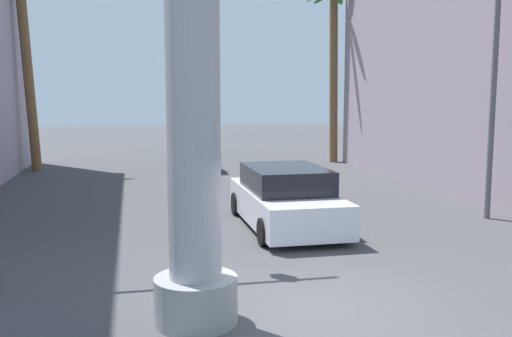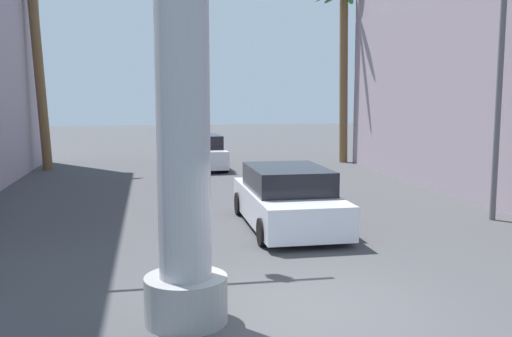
% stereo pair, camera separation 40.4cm
% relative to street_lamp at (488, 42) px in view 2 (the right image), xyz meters
% --- Properties ---
extents(ground_plane, '(94.44, 94.44, 0.00)m').
position_rel_street_lamp_xyz_m(ground_plane, '(-6.34, 4.57, -4.75)').
color(ground_plane, '#424244').
extents(street_lamp, '(2.74, 0.28, 7.90)m').
position_rel_street_lamp_xyz_m(street_lamp, '(0.00, 0.00, 0.00)').
color(street_lamp, '#59595E').
rests_on(street_lamp, ground).
extents(traffic_light_mast, '(5.64, 0.32, 6.50)m').
position_rel_street_lamp_xyz_m(traffic_light_mast, '(-11.42, -1.47, -0.18)').
color(traffic_light_mast, '#333333').
rests_on(traffic_light_mast, ground).
extents(car_lead, '(2.16, 4.93, 1.56)m').
position_rel_street_lamp_xyz_m(car_lead, '(-5.31, 0.21, -4.01)').
color(car_lead, black).
rests_on(car_lead, ground).
extents(car_far, '(2.08, 4.47, 1.56)m').
position_rel_street_lamp_xyz_m(car_far, '(-6.39, 12.46, -4.02)').
color(car_far, black).
rests_on(car_far, ground).
extents(palm_tree_far_right, '(3.20, 3.10, 8.63)m').
position_rel_street_lamp_xyz_m(palm_tree_far_right, '(0.81, 13.60, 0.39)').
color(palm_tree_far_right, brown).
rests_on(palm_tree_far_right, ground).
extents(palm_tree_far_left, '(3.37, 3.45, 8.90)m').
position_rel_street_lamp_xyz_m(palm_tree_far_left, '(-13.49, 13.06, 0.40)').
color(palm_tree_far_left, brown).
rests_on(palm_tree_far_left, ground).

